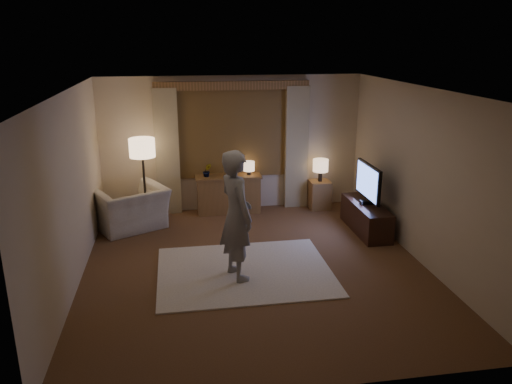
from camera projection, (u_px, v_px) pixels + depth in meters
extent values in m
cube|color=brown|center=(255.00, 268.00, 7.43)|extent=(5.00, 5.50, 0.02)
cube|color=silver|center=(255.00, 89.00, 6.65)|extent=(5.00, 5.50, 0.02)
cube|color=beige|center=(232.00, 144.00, 9.64)|extent=(5.00, 0.02, 2.60)
cube|color=beige|center=(305.00, 269.00, 4.44)|extent=(5.00, 0.02, 2.60)
cube|color=beige|center=(70.00, 192.00, 6.65)|extent=(0.02, 5.50, 2.60)
cube|color=beige|center=(421.00, 176.00, 7.42)|extent=(0.02, 5.50, 2.60)
cube|color=black|center=(232.00, 131.00, 9.54)|extent=(2.00, 0.01, 1.70)
cube|color=brown|center=(232.00, 131.00, 9.53)|extent=(2.08, 0.04, 1.78)
cube|color=tan|center=(167.00, 153.00, 9.37)|extent=(0.45, 0.12, 2.40)
cube|color=tan|center=(297.00, 148.00, 9.76)|extent=(0.45, 0.12, 2.40)
cube|color=brown|center=(232.00, 85.00, 9.22)|extent=(2.90, 0.14, 0.16)
cube|color=white|center=(245.00, 271.00, 7.27)|extent=(2.50, 2.00, 0.02)
cube|color=brown|center=(229.00, 195.00, 9.66)|extent=(1.20, 0.40, 0.70)
cube|color=brown|center=(228.00, 173.00, 9.52)|extent=(0.16, 0.02, 0.20)
imported|color=#999999|center=(207.00, 171.00, 9.45)|extent=(0.17, 0.13, 0.30)
cylinder|color=black|center=(249.00, 174.00, 9.60)|extent=(0.08, 0.08, 0.12)
cylinder|color=#FAC996|center=(249.00, 166.00, 9.55)|extent=(0.22, 0.22, 0.18)
cylinder|color=black|center=(147.00, 221.00, 9.24)|extent=(0.33, 0.33, 0.03)
cylinder|color=black|center=(145.00, 190.00, 9.06)|extent=(0.04, 0.04, 1.25)
cylinder|color=#FAC996|center=(142.00, 148.00, 8.82)|extent=(0.46, 0.46, 0.33)
imported|color=beige|center=(131.00, 208.00, 8.83)|extent=(1.49, 1.43, 0.75)
cube|color=brown|center=(319.00, 195.00, 9.91)|extent=(0.40, 0.40, 0.56)
cylinder|color=black|center=(320.00, 176.00, 9.80)|extent=(0.08, 0.08, 0.20)
cylinder|color=#FAC996|center=(321.00, 165.00, 9.73)|extent=(0.30, 0.30, 0.24)
cube|color=black|center=(366.00, 218.00, 8.74)|extent=(0.45, 1.40, 0.50)
cube|color=black|center=(367.00, 202.00, 8.66)|extent=(0.24, 0.11, 0.07)
cube|color=black|center=(368.00, 181.00, 8.54)|extent=(0.05, 0.98, 0.60)
cube|color=#5D83FC|center=(367.00, 181.00, 8.54)|extent=(0.00, 0.92, 0.54)
imported|color=gray|center=(236.00, 215.00, 6.84)|extent=(0.63, 0.77, 1.84)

